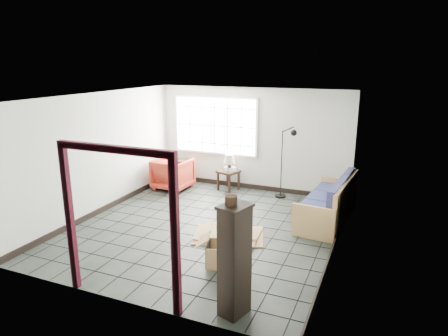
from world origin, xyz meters
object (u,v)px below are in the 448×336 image
at_px(futon_sofa, 330,205).
at_px(side_table, 228,174).
at_px(tall_shelf, 235,260).
at_px(armchair, 173,172).

xyz_separation_m(futon_sofa, side_table, (-2.72, 1.09, 0.08)).
distance_m(side_table, tall_shelf, 5.23).
xyz_separation_m(futon_sofa, armchair, (-4.08, 0.63, 0.10)).
relative_size(side_table, tall_shelf, 0.39).
height_order(futon_sofa, side_table, futon_sofa).
height_order(armchair, side_table, armchair).
bearing_deg(tall_shelf, futon_sofa, 96.09).
xyz_separation_m(armchair, tall_shelf, (3.40, -4.34, 0.33)).
bearing_deg(futon_sofa, side_table, 163.43).
bearing_deg(futon_sofa, tall_shelf, -95.15).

